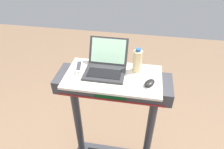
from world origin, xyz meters
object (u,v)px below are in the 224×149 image
laptop (106,66)px  computer_mouse (150,83)px  water_bottle (137,61)px  tv_remote (79,67)px

laptop → computer_mouse: (0.34, -0.12, -0.03)m
laptop → water_bottle: (0.24, 0.03, 0.05)m
computer_mouse → water_bottle: size_ratio=0.50×
computer_mouse → water_bottle: water_bottle is taller
laptop → tv_remote: bearing=179.2°
computer_mouse → tv_remote: bearing=-158.8°
water_bottle → tv_remote: bearing=-175.1°
water_bottle → laptop: bearing=-171.8°
computer_mouse → laptop: bearing=-166.7°
tv_remote → computer_mouse: bearing=-11.9°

